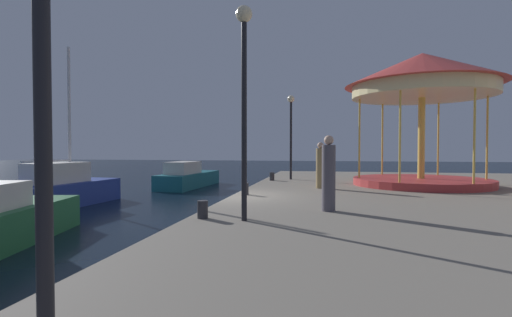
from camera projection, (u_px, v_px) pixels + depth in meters
The scene contains 12 objects.
ground_plane at pixel (231, 219), 12.52m from camera, with size 120.00×120.00×0.00m, color black.
quay_dock at pixel (486, 215), 11.09m from camera, with size 15.52×27.79×0.80m, color gray.
motorboat_teal at pixel (188, 177), 22.98m from camera, with size 2.15×6.03×1.59m.
sailboat_blue at pixel (60, 190), 15.28m from camera, with size 2.29×5.48×6.63m.
carousel at pixel (422, 87), 15.83m from camera, with size 6.39×6.39×5.60m.
lamp_post_mid_promenade at pixel (244, 76), 8.07m from camera, with size 0.36×0.36×4.64m.
lamp_post_far_end at pixel (291, 122), 19.00m from camera, with size 0.36×0.36×4.27m.
bollard_center at pixel (272, 176), 18.42m from camera, with size 0.24×0.24×0.40m, color #2D2D33.
bollard_north at pixel (203, 209), 8.43m from camera, with size 0.24×0.24×0.40m, color #2D2D33.
bollard_south at pixel (245, 189), 12.76m from camera, with size 0.24×0.24×0.40m, color #2D2D33.
person_mid_promenade at pixel (320, 167), 14.80m from camera, with size 0.34×0.34×1.82m.
person_far_corner at pixel (329, 175), 9.40m from camera, with size 0.34×0.34×1.90m.
Camera 1 is at (3.09, -12.10, 2.37)m, focal length 26.30 mm.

